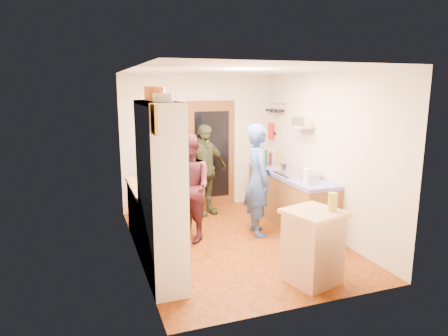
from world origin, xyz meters
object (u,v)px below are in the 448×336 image
person_back (205,170)px  person_left (188,187)px  hutch_body (161,193)px  island_base (312,248)px  person_hob (261,180)px  right_counter_base (289,200)px

person_back → person_left: bearing=-135.2°
hutch_body → island_base: hutch_body is taller
person_hob → person_left: (-1.14, 0.19, -0.06)m
person_back → hutch_body: bearing=-135.4°
right_counter_base → person_back: person_back is taller
hutch_body → person_hob: size_ratio=1.22×
right_counter_base → person_back: 1.65m
person_hob → hutch_body: bearing=126.4°
hutch_body → island_base: 1.96m
hutch_body → person_left: size_ratio=1.31×
person_hob → island_base: bearing=-175.4°
hutch_body → person_back: size_ratio=1.30×
hutch_body → right_counter_base: (2.50, 1.30, -0.68)m
right_counter_base → island_base: size_ratio=2.56×
island_base → hutch_body: bearing=157.3°
person_hob → person_back: 1.41m
right_counter_base → person_back: size_ratio=1.30×
person_hob → person_back: person_hob is taller
person_left → island_base: bearing=11.8°
hutch_body → island_base: size_ratio=2.56×
hutch_body → person_left: hutch_body is taller
island_base → person_hob: size_ratio=0.48×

